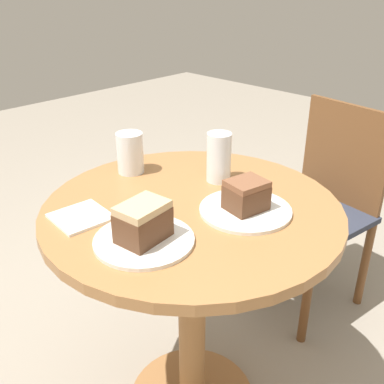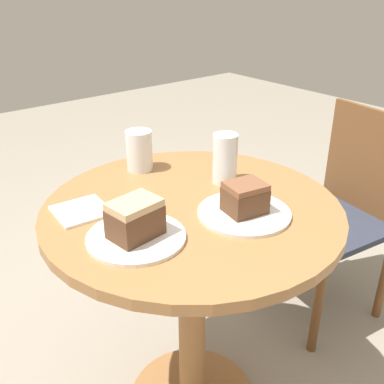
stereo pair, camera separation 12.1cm
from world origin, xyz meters
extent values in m
cylinder|color=#9E6B3D|center=(0.00, 0.00, 0.38)|extent=(0.09, 0.09, 0.72)
cylinder|color=#9E6B3D|center=(0.00, 0.00, 0.76)|extent=(0.82, 0.82, 0.03)
cylinder|color=brown|center=(-0.26, 0.57, 0.21)|extent=(0.04, 0.04, 0.42)
cylinder|color=brown|center=(0.12, 0.52, 0.21)|extent=(0.04, 0.04, 0.42)
cylinder|color=brown|center=(-0.20, 0.95, 0.21)|extent=(0.04, 0.04, 0.42)
cylinder|color=brown|center=(0.18, 0.90, 0.21)|extent=(0.04, 0.04, 0.42)
cube|color=#2D3342|center=(-0.04, 0.74, 0.43)|extent=(0.48, 0.49, 0.03)
cube|color=brown|center=(-0.01, 0.94, 0.66)|extent=(0.40, 0.08, 0.43)
cylinder|color=silver|center=(0.13, 0.07, 0.78)|extent=(0.25, 0.25, 0.01)
cylinder|color=silver|center=(0.05, -0.21, 0.78)|extent=(0.24, 0.24, 0.01)
cube|color=brown|center=(0.13, 0.07, 0.82)|extent=(0.10, 0.11, 0.06)
cube|color=brown|center=(0.13, 0.07, 0.86)|extent=(0.10, 0.11, 0.02)
cube|color=brown|center=(0.05, -0.21, 0.82)|extent=(0.10, 0.13, 0.07)
cube|color=tan|center=(0.05, -0.21, 0.87)|extent=(0.10, 0.12, 0.02)
cylinder|color=beige|center=(-0.06, 0.17, 0.83)|extent=(0.07, 0.07, 0.12)
cylinder|color=white|center=(-0.06, 0.17, 0.85)|extent=(0.07, 0.07, 0.15)
cylinder|color=silver|center=(-0.30, 0.03, 0.82)|extent=(0.07, 0.07, 0.09)
cylinder|color=white|center=(-0.30, 0.03, 0.84)|extent=(0.08, 0.08, 0.13)
cube|color=white|center=(-0.16, -0.25, 0.78)|extent=(0.15, 0.15, 0.01)
camera|label=1|loc=(0.76, -0.78, 1.35)|focal=42.00mm
camera|label=2|loc=(0.84, -0.69, 1.35)|focal=42.00mm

